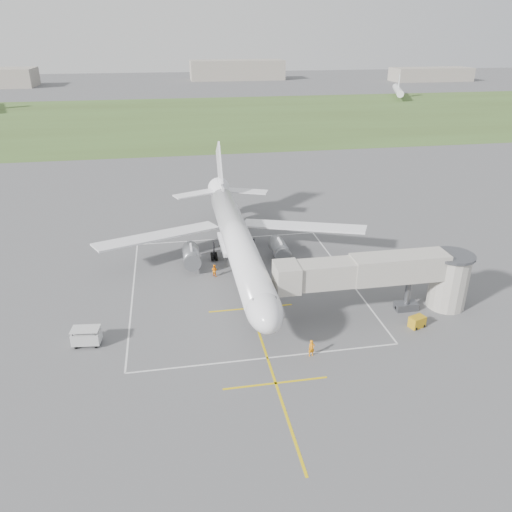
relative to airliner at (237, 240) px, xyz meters
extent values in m
plane|color=#4E4E50|center=(0.00, -0.75, -4.39)|extent=(700.00, 700.00, 0.00)
cube|color=#3F5625|center=(0.00, 129.25, -4.38)|extent=(700.00, 120.00, 0.02)
cube|color=gold|center=(0.00, -5.75, -4.38)|extent=(0.25, 60.00, 0.01)
cube|color=gold|center=(0.00, -24.75, -4.38)|extent=(10.00, 0.25, 0.01)
cube|color=gold|center=(0.00, -10.75, -4.38)|extent=(10.00, 0.25, 0.01)
cube|color=silver|center=(0.00, 11.25, -4.38)|extent=(28.00, 0.20, 0.01)
cube|color=silver|center=(0.00, -20.75, -4.38)|extent=(28.00, 0.20, 0.01)
cube|color=silver|center=(-14.00, -4.75, -4.38)|extent=(0.20, 32.00, 0.01)
cube|color=silver|center=(14.00, -4.75, -4.38)|extent=(0.20, 32.00, 0.01)
cylinder|color=white|center=(0.00, -0.75, 0.11)|extent=(3.80, 36.00, 3.80)
ellipsoid|color=white|center=(0.00, -18.75, 0.11)|extent=(3.80, 7.22, 3.80)
cube|color=black|center=(0.00, -19.65, 1.16)|extent=(2.40, 1.60, 0.99)
cone|color=white|center=(0.00, 19.75, 0.51)|extent=(3.80, 6.00, 3.80)
cube|color=white|center=(10.50, 5.25, -0.74)|extent=(17.93, 11.24, 1.23)
cube|color=white|center=(-10.50, 5.25, -0.74)|extent=(17.93, 11.24, 1.23)
cube|color=white|center=(0.00, 2.25, -1.44)|extent=(4.20, 8.00, 0.50)
cube|color=white|center=(0.00, 20.45, 4.81)|extent=(0.30, 7.89, 8.65)
cube|color=white|center=(0.00, 18.25, 1.81)|extent=(0.35, 5.00, 1.20)
cube|color=white|center=(4.20, 19.45, 0.71)|extent=(7.85, 5.03, 0.20)
cube|color=white|center=(-4.20, 19.45, 0.71)|extent=(7.85, 5.03, 0.20)
cylinder|color=slate|center=(6.20, 1.75, -2.49)|extent=(2.30, 4.20, 2.30)
cube|color=white|center=(6.20, 1.45, -1.69)|extent=(0.25, 2.40, 1.20)
cylinder|color=slate|center=(-6.20, 1.75, -2.49)|extent=(2.30, 4.20, 2.30)
cube|color=white|center=(-6.20, 1.45, -1.69)|extent=(0.25, 2.40, 1.20)
cylinder|color=black|center=(0.00, -15.25, -3.09)|extent=(0.18, 0.18, 2.60)
cylinder|color=black|center=(-0.11, -15.25, -3.99)|extent=(0.28, 0.80, 0.80)
cylinder|color=black|center=(0.11, -15.25, -3.99)|extent=(0.28, 0.80, 0.80)
cylinder|color=black|center=(2.90, 3.75, -2.99)|extent=(0.22, 0.22, 2.80)
cylinder|color=black|center=(2.62, 3.40, -3.91)|extent=(0.32, 0.96, 0.96)
cylinder|color=black|center=(3.18, 3.40, -3.91)|extent=(0.32, 0.96, 0.96)
cylinder|color=black|center=(2.62, 4.10, -3.91)|extent=(0.32, 0.96, 0.96)
cylinder|color=black|center=(3.18, 4.10, -3.91)|extent=(0.32, 0.96, 0.96)
cylinder|color=black|center=(-2.90, 3.75, -2.99)|extent=(0.22, 0.22, 2.80)
cylinder|color=black|center=(-3.18, 3.40, -3.91)|extent=(0.32, 0.96, 0.96)
cylinder|color=black|center=(-2.62, 3.40, -3.91)|extent=(0.32, 0.96, 0.96)
cylinder|color=black|center=(-3.18, 4.10, -3.91)|extent=(0.32, 0.96, 0.96)
cylinder|color=black|center=(-2.62, 4.10, -3.91)|extent=(0.32, 0.96, 0.96)
cube|color=gray|center=(7.74, -14.25, 1.21)|extent=(11.09, 2.90, 2.80)
cube|color=gray|center=(16.46, -14.25, 1.31)|extent=(11.09, 3.10, 3.00)
cube|color=gray|center=(3.40, -14.25, 1.21)|extent=(2.60, 3.40, 3.00)
cylinder|color=#4E5055|center=(18.00, -14.25, -2.29)|extent=(0.70, 0.70, 4.20)
cube|color=#4E5055|center=(18.00, -14.25, -3.94)|extent=(2.60, 1.40, 0.90)
cylinder|color=gray|center=(23.00, -14.25, -1.19)|extent=(4.40, 4.40, 6.40)
cylinder|color=#4E5055|center=(23.00, -14.25, 2.21)|extent=(5.00, 5.00, 0.30)
cylinder|color=black|center=(17.00, -14.25, -4.04)|extent=(0.70, 0.30, 0.70)
cylinder|color=black|center=(19.00, -14.25, -4.04)|extent=(0.70, 0.30, 0.70)
cube|color=#B68A16|center=(17.52, -17.98, -3.75)|extent=(1.97, 1.60, 1.28)
cylinder|color=black|center=(17.11, -18.62, -4.20)|extent=(0.28, 0.41, 0.38)
cylinder|color=black|center=(18.24, -18.23, -4.20)|extent=(0.28, 0.41, 0.38)
cube|color=silver|center=(-18.15, -15.14, -3.42)|extent=(3.03, 2.03, 1.26)
cube|color=silver|center=(-18.15, -15.14, -2.45)|extent=(3.03, 2.03, 0.09)
cylinder|color=black|center=(-19.36, -15.70, -3.19)|extent=(0.09, 0.09, 1.49)
cylinder|color=black|center=(-17.09, -15.95, -3.19)|extent=(0.09, 0.09, 1.49)
cylinder|color=black|center=(-19.21, -14.33, -3.19)|extent=(0.09, 0.09, 1.49)
cylinder|color=black|center=(-16.93, -14.59, -3.19)|extent=(0.09, 0.09, 1.49)
cylinder|color=black|center=(-19.24, -15.65, -4.16)|extent=(0.26, 0.48, 0.46)
cylinder|color=black|center=(-17.20, -15.88, -4.16)|extent=(0.26, 0.48, 0.46)
cylinder|color=black|center=(-19.10, -14.40, -4.16)|extent=(0.26, 0.48, 0.46)
cylinder|color=black|center=(-17.05, -14.63, -4.16)|extent=(0.26, 0.48, 0.46)
imported|color=orange|center=(4.46, -21.16, -3.48)|extent=(0.72, 0.53, 1.82)
imported|color=orange|center=(-3.36, -1.50, -3.55)|extent=(1.04, 1.02, 1.69)
cube|color=gray|center=(40.00, 279.25, 1.61)|extent=(60.00, 20.00, 12.00)
cube|color=gray|center=(160.00, 249.25, -0.39)|extent=(50.00, 18.00, 8.00)
cylinder|color=white|center=(102.60, 172.84, -0.89)|extent=(14.39, 31.04, 3.20)
cube|color=white|center=(102.60, 172.84, 3.61)|extent=(1.70, 3.84, 5.50)
camera|label=1|loc=(-8.43, -61.38, 25.86)|focal=35.00mm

